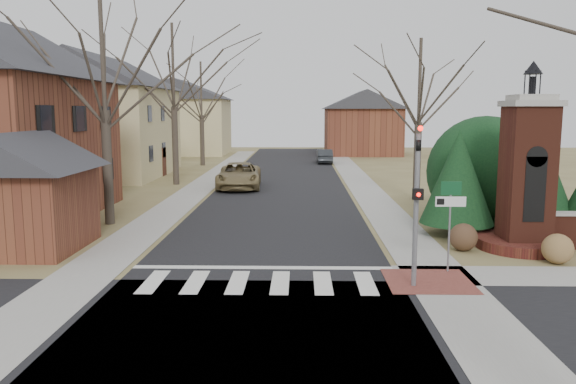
{
  "coord_description": "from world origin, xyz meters",
  "views": [
    {
      "loc": [
        1.15,
        -14.45,
        4.81
      ],
      "look_at": [
        0.71,
        6.0,
        1.84
      ],
      "focal_mm": 35.0,
      "sensor_mm": 36.0,
      "label": 1
    }
  ],
  "objects_px": {
    "sign_post": "(450,208)",
    "pickup_truck": "(239,175)",
    "brick_gate_monument": "(526,188)",
    "traffic_signal_pole": "(417,194)",
    "distant_car": "(324,156)"
  },
  "relations": [
    {
      "from": "distant_car",
      "to": "traffic_signal_pole",
      "type": "bearing_deg",
      "value": 90.39
    },
    {
      "from": "traffic_signal_pole",
      "to": "sign_post",
      "type": "relative_size",
      "value": 1.64
    },
    {
      "from": "traffic_signal_pole",
      "to": "distant_car",
      "type": "xyz_separation_m",
      "value": [
        -0.9,
        36.73,
        -1.94
      ]
    },
    {
      "from": "traffic_signal_pole",
      "to": "pickup_truck",
      "type": "distance_m",
      "value": 21.03
    },
    {
      "from": "pickup_truck",
      "to": "distant_car",
      "type": "distance_m",
      "value": 18.02
    },
    {
      "from": "traffic_signal_pole",
      "to": "sign_post",
      "type": "xyz_separation_m",
      "value": [
        1.29,
        1.41,
        -0.64
      ]
    },
    {
      "from": "pickup_truck",
      "to": "distant_car",
      "type": "xyz_separation_m",
      "value": [
        6.07,
        16.97,
        -0.14
      ]
    },
    {
      "from": "sign_post",
      "to": "distant_car",
      "type": "height_order",
      "value": "sign_post"
    },
    {
      "from": "sign_post",
      "to": "brick_gate_monument",
      "type": "bearing_deg",
      "value": 41.42
    },
    {
      "from": "sign_post",
      "to": "pickup_truck",
      "type": "xyz_separation_m",
      "value": [
        -8.26,
        18.34,
        -1.16
      ]
    },
    {
      "from": "sign_post",
      "to": "brick_gate_monument",
      "type": "distance_m",
      "value": 4.55
    },
    {
      "from": "sign_post",
      "to": "pickup_truck",
      "type": "distance_m",
      "value": 20.15
    },
    {
      "from": "distant_car",
      "to": "brick_gate_monument",
      "type": "bearing_deg",
      "value": 98.82
    },
    {
      "from": "traffic_signal_pole",
      "to": "sign_post",
      "type": "distance_m",
      "value": 2.02
    },
    {
      "from": "sign_post",
      "to": "pickup_truck",
      "type": "relative_size",
      "value": 0.48
    }
  ]
}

